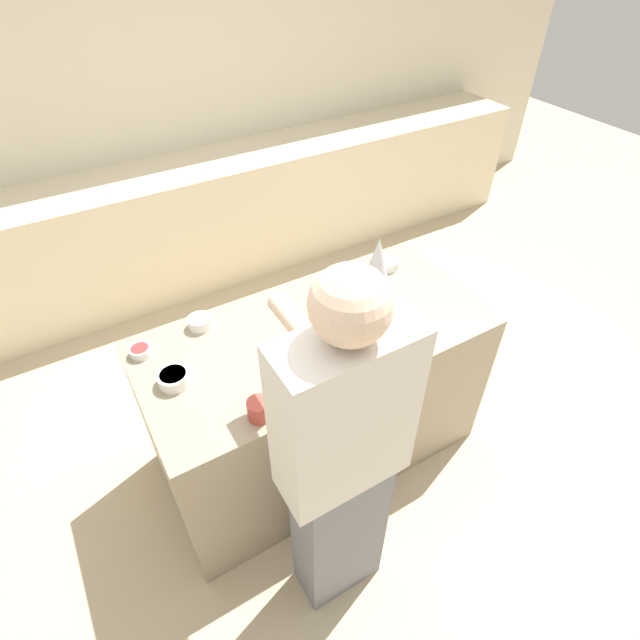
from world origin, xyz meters
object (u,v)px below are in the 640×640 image
at_px(candy_bowl_center_rear, 140,351).
at_px(baking_tray, 339,344).
at_px(decorative_tree, 377,265).
at_px(mug, 259,409).
at_px(person, 341,463).
at_px(gingerbread_house, 340,328).
at_px(candy_bowl_near_tray_left, 200,322).
at_px(candy_bowl_behind_tray, 174,378).
at_px(candy_bowl_far_left, 388,263).

bearing_deg(candy_bowl_center_rear, baking_tray, -26.35).
bearing_deg(baking_tray, decorative_tree, 33.63).
bearing_deg(mug, person, -65.08).
relative_size(decorative_tree, person, 0.17).
xyz_separation_m(gingerbread_house, candy_bowl_near_tray_left, (-0.49, 0.43, -0.07)).
height_order(candy_bowl_center_rear, candy_bowl_behind_tray, candy_bowl_behind_tray).
bearing_deg(candy_bowl_far_left, candy_bowl_center_rear, 179.39).
bearing_deg(candy_bowl_behind_tray, mug, -55.80).
bearing_deg(gingerbread_house, baking_tray, -153.79).
xyz_separation_m(mug, person, (0.16, -0.34, -0.03)).
bearing_deg(gingerbread_house, candy_bowl_far_left, 34.53).
bearing_deg(baking_tray, candy_bowl_near_tray_left, 138.98).
distance_m(decorative_tree, candy_bowl_behind_tray, 1.10).
xyz_separation_m(candy_bowl_far_left, candy_bowl_behind_tray, (-1.25, -0.22, 0.00)).
height_order(candy_bowl_center_rear, mug, mug).
distance_m(candy_bowl_far_left, mug, 1.17).
relative_size(baking_tray, gingerbread_house, 1.98).
relative_size(baking_tray, candy_bowl_behind_tray, 3.34).
distance_m(gingerbread_house, candy_bowl_far_left, 0.66).
bearing_deg(candy_bowl_far_left, mug, -151.38).
bearing_deg(mug, candy_bowl_center_rear, 117.85).
relative_size(candy_bowl_near_tray_left, candy_bowl_center_rear, 1.15).
bearing_deg(candy_bowl_center_rear, candy_bowl_near_tray_left, 8.17).
bearing_deg(candy_bowl_far_left, decorative_tree, -143.57).
distance_m(baking_tray, person, 0.62).
bearing_deg(person, baking_tray, 58.60).
bearing_deg(candy_bowl_near_tray_left, candy_bowl_far_left, -3.07).
distance_m(candy_bowl_behind_tray, person, 0.78).
height_order(decorative_tree, candy_bowl_center_rear, decorative_tree).
bearing_deg(mug, decorative_tree, 26.91).
xyz_separation_m(candy_bowl_center_rear, mug, (0.30, -0.57, 0.02)).
relative_size(candy_bowl_near_tray_left, person, 0.06).
bearing_deg(candy_bowl_far_left, person, -133.84).
relative_size(candy_bowl_behind_tray, mug, 1.44).
distance_m(candy_bowl_near_tray_left, candy_bowl_center_rear, 0.29).
height_order(baking_tray, candy_bowl_near_tray_left, candy_bowl_near_tray_left).
height_order(decorative_tree, mug, decorative_tree).
bearing_deg(candy_bowl_center_rear, decorative_tree, -6.83).
bearing_deg(candy_bowl_center_rear, gingerbread_house, -26.32).
height_order(candy_bowl_near_tray_left, person, person).
height_order(baking_tray, candy_bowl_behind_tray, candy_bowl_behind_tray).
height_order(decorative_tree, candy_bowl_near_tray_left, decorative_tree).
bearing_deg(candy_bowl_behind_tray, candy_bowl_near_tray_left, 52.28).
bearing_deg(candy_bowl_behind_tray, baking_tray, -12.03).
bearing_deg(decorative_tree, baking_tray, -146.37).
xyz_separation_m(candy_bowl_near_tray_left, mug, (0.01, -0.61, 0.01)).
relative_size(decorative_tree, candy_bowl_near_tray_left, 2.80).
relative_size(candy_bowl_center_rear, candy_bowl_far_left, 0.78).
relative_size(gingerbread_house, mug, 2.44).
distance_m(candy_bowl_near_tray_left, person, 0.97).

